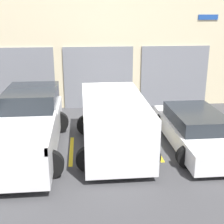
% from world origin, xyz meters
% --- Properties ---
extents(ground_plane, '(28.00, 28.00, 0.00)m').
position_xyz_m(ground_plane, '(0.00, 0.00, 0.00)').
color(ground_plane, '#3D3D3F').
extents(shophouse_building, '(17.16, 0.68, 5.27)m').
position_xyz_m(shophouse_building, '(-0.01, 3.29, 2.59)').
color(shophouse_building, beige).
rests_on(shophouse_building, ground).
extents(pickup_truck, '(2.45, 5.38, 1.72)m').
position_xyz_m(pickup_truck, '(-2.72, -1.48, 0.81)').
color(pickup_truck, white).
rests_on(pickup_truck, ground).
extents(sedan_white, '(2.15, 4.63, 1.17)m').
position_xyz_m(sedan_white, '(2.72, -1.74, 0.56)').
color(sedan_white, white).
rests_on(sedan_white, ground).
extents(sedan_side, '(2.38, 4.46, 1.71)m').
position_xyz_m(sedan_side, '(0.00, -1.77, 0.93)').
color(sedan_side, white).
rests_on(sedan_side, ground).
extents(parking_stripe_left, '(0.12, 2.20, 0.01)m').
position_xyz_m(parking_stripe_left, '(-1.36, -1.77, 0.00)').
color(parking_stripe_left, gold).
rests_on(parking_stripe_left, ground).
extents(parking_stripe_centre, '(0.12, 2.20, 0.01)m').
position_xyz_m(parking_stripe_centre, '(1.36, -1.77, 0.00)').
color(parking_stripe_centre, gold).
rests_on(parking_stripe_centre, ground).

